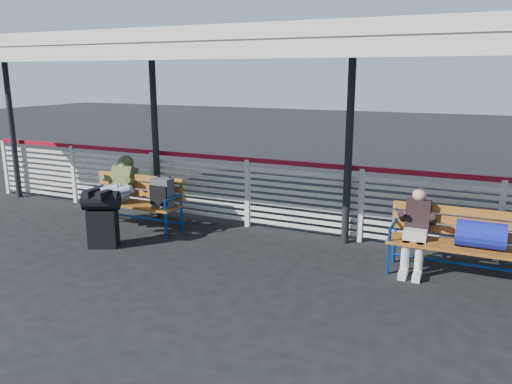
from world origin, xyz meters
The scene contains 8 objects.
ground centered at (0.00, 0.00, 0.00)m, with size 60.00×60.00×0.00m, color black.
fence centered at (0.00, 1.90, 0.66)m, with size 12.08×0.08×1.24m.
canopy centered at (0.00, 0.87, 3.04)m, with size 12.60×3.60×3.16m.
luggage_stack centered at (-1.58, -0.01, 0.49)m, with size 0.62×0.51×0.90m.
bench_left centered at (-1.55, 1.01, 0.60)m, with size 1.80×0.56×0.95m.
bench_right centered at (3.64, 1.00, 0.60)m, with size 1.80×0.56×0.92m.
traveler_man centered at (-1.92, 0.67, 0.73)m, with size 0.93×1.63×0.77m.
companion_person centered at (2.96, 0.99, 0.60)m, with size 0.32×0.66×1.15m.
Camera 1 is at (3.67, -5.75, 2.66)m, focal length 35.00 mm.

